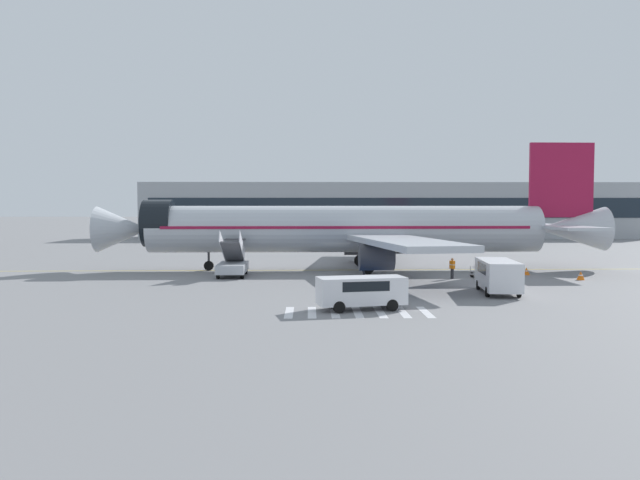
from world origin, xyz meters
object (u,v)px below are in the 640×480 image
at_px(traffic_cone_1, 526,271).
at_px(ground_crew_0, 452,267).
at_px(service_van_1, 361,290).
at_px(fuel_tanker, 393,236).
at_px(traffic_cone_0, 581,276).
at_px(boarding_stairs_forward, 232,264).
at_px(baggage_cart, 487,275).
at_px(ground_crew_1, 364,265).
at_px(airliner, 352,229).
at_px(terminal_building, 394,210).
at_px(service_van_0, 498,274).

bearing_deg(traffic_cone_1, ground_crew_0, -158.63).
bearing_deg(service_van_1, fuel_tanker, -21.64).
bearing_deg(traffic_cone_0, fuel_tanker, 107.30).
relative_size(boarding_stairs_forward, baggage_cart, 1.79).
relative_size(fuel_tanker, ground_crew_0, 5.91).
bearing_deg(traffic_cone_0, ground_crew_1, 172.30).
bearing_deg(service_van_1, ground_crew_0, -41.67).
bearing_deg(airliner, traffic_cone_0, -115.59).
relative_size(traffic_cone_1, terminal_building, 0.01).
height_order(boarding_stairs_forward, ground_crew_0, boarding_stairs_forward).
xyz_separation_m(traffic_cone_1, terminal_building, (-2.41, 62.08, 4.58)).
distance_m(ground_crew_0, traffic_cone_0, 9.67).
bearing_deg(service_van_0, baggage_cart, -95.23).
bearing_deg(ground_crew_1, boarding_stairs_forward, 102.47).
distance_m(fuel_tanker, ground_crew_0, 31.06).
bearing_deg(service_van_0, airliner, -54.87).
bearing_deg(boarding_stairs_forward, fuel_tanker, 58.86).
bearing_deg(airliner, fuel_tanker, -16.87).
bearing_deg(fuel_tanker, airliner, -103.75).
xyz_separation_m(ground_crew_0, traffic_cone_0, (9.61, -0.90, -0.59)).
height_order(airliner, baggage_cart, airliner).
xyz_separation_m(airliner, ground_crew_0, (7.25, -6.84, -2.68)).
height_order(fuel_tanker, traffic_cone_0, fuel_tanker).
xyz_separation_m(baggage_cart, terminal_building, (1.58, 64.55, 4.63)).
height_order(boarding_stairs_forward, traffic_cone_0, boarding_stairs_forward).
bearing_deg(service_van_0, terminal_building, -86.55).
height_order(boarding_stairs_forward, ground_crew_1, boarding_stairs_forward).
xyz_separation_m(fuel_tanker, traffic_cone_0, (9.95, -31.94, -1.52)).
relative_size(airliner, fuel_tanker, 4.66).
height_order(ground_crew_1, traffic_cone_1, ground_crew_1).
bearing_deg(baggage_cart, ground_crew_1, -24.76).
distance_m(traffic_cone_0, terminal_building, 65.97).
height_order(ground_crew_1, terminal_building, terminal_building).
xyz_separation_m(boarding_stairs_forward, traffic_cone_1, (23.88, 0.52, -0.65)).
distance_m(fuel_tanker, ground_crew_1, 30.42).
distance_m(airliner, fuel_tanker, 25.23).
bearing_deg(traffic_cone_0, service_van_1, -143.06).
xyz_separation_m(boarding_stairs_forward, baggage_cart, (19.89, -1.95, -0.70)).
bearing_deg(boarding_stairs_forward, terminal_building, 70.13).
height_order(boarding_stairs_forward, fuel_tanker, boarding_stairs_forward).
height_order(fuel_tanker, service_van_0, fuel_tanker).
xyz_separation_m(traffic_cone_0, terminal_building, (-5.32, 65.60, 4.56)).
xyz_separation_m(boarding_stairs_forward, ground_crew_1, (10.47, -0.79, -0.03)).
height_order(ground_crew_0, traffic_cone_0, ground_crew_0).
xyz_separation_m(service_van_1, ground_crew_0, (8.23, 14.31, -0.16)).
height_order(fuel_tanker, ground_crew_0, fuel_tanker).
distance_m(ground_crew_0, terminal_building, 64.96).
xyz_separation_m(airliner, fuel_tanker, (6.91, 24.20, -1.75)).
bearing_deg(service_van_1, traffic_cone_0, -64.82).
bearing_deg(terminal_building, airliner, -101.27).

